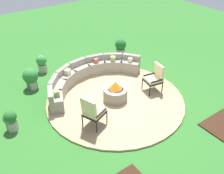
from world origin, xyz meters
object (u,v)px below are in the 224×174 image
object	(u,v)px
potted_plant_4	(32,80)
lounge_chair_front_right	(155,77)
potted_plant_2	(121,46)
lounge_chair_front_left	(92,111)
potted_plant_5	(31,78)
potted_plant_0	(10,121)
potted_plant_1	(42,63)
potted_plant_3	(11,120)
fire_pit	(115,92)
curved_stone_bench	(87,75)

from	to	relation	value
potted_plant_4	lounge_chair_front_right	bearing A→B (deg)	-37.82
lounge_chair_front_right	potted_plant_2	xyz separation A→B (m)	(0.84, 3.11, -0.20)
lounge_chair_front_left	potted_plant_5	distance (m)	3.26
potted_plant_0	potted_plant_1	distance (m)	3.51
potted_plant_0	potted_plant_3	bearing A→B (deg)	-36.19
lounge_chair_front_right	potted_plant_5	size ratio (longest dim) A/B	1.30
potted_plant_4	potted_plant_5	distance (m)	0.11
potted_plant_1	lounge_chair_front_right	bearing A→B (deg)	-53.94
potted_plant_1	potted_plant_4	distance (m)	1.29
lounge_chair_front_left	potted_plant_2	size ratio (longest dim) A/B	1.49
lounge_chair_front_right	potted_plant_2	world-z (taller)	lounge_chair_front_right
fire_pit	potted_plant_3	size ratio (longest dim) A/B	1.22
lounge_chair_front_right	potted_plant_0	xyz separation A→B (m)	(-4.89, 0.99, -0.25)
lounge_chair_front_left	potted_plant_2	bearing A→B (deg)	111.07
curved_stone_bench	potted_plant_1	world-z (taller)	curved_stone_bench
lounge_chair_front_right	potted_plant_2	bearing A→B (deg)	-4.51
curved_stone_bench	lounge_chair_front_left	world-z (taller)	lounge_chair_front_left
potted_plant_1	potted_plant_0	bearing A→B (deg)	-128.16
potted_plant_0	potted_plant_4	size ratio (longest dim) A/B	0.94
lounge_chair_front_right	potted_plant_1	size ratio (longest dim) A/B	1.42
potted_plant_1	potted_plant_3	world-z (taller)	potted_plant_1
fire_pit	potted_plant_1	bearing A→B (deg)	110.14
potted_plant_2	potted_plant_3	distance (m)	6.09
fire_pit	potted_plant_5	world-z (taller)	potted_plant_5
potted_plant_2	potted_plant_4	bearing A→B (deg)	-175.11
potted_plant_0	potted_plant_1	size ratio (longest dim) A/B	0.86
lounge_chair_front_left	lounge_chair_front_right	bearing A→B (deg)	74.91
fire_pit	potted_plant_4	bearing A→B (deg)	130.66
fire_pit	potted_plant_1	xyz separation A→B (m)	(-1.24, 3.39, 0.07)
potted_plant_2	potted_plant_4	world-z (taller)	potted_plant_2
curved_stone_bench	lounge_chair_front_right	bearing A→B (deg)	-48.53
potted_plant_0	potted_plant_1	bearing A→B (deg)	51.84
potted_plant_0	potted_plant_5	xyz separation A→B (m)	(1.36, 1.84, 0.09)
fire_pit	potted_plant_1	world-z (taller)	fire_pit
fire_pit	potted_plant_5	distance (m)	3.21
curved_stone_bench	potted_plant_3	size ratio (longest dim) A/B	6.17
fire_pit	potted_plant_2	world-z (taller)	fire_pit
potted_plant_2	potted_plant_4	size ratio (longest dim) A/B	1.14
lounge_chair_front_right	potted_plant_4	distance (m)	4.48
fire_pit	curved_stone_bench	world-z (taller)	fire_pit
fire_pit	potted_plant_2	bearing A→B (deg)	49.88
fire_pit	potted_plant_0	xyz separation A→B (m)	(-3.41, 0.63, 0.02)
lounge_chair_front_right	potted_plant_2	size ratio (longest dim) A/B	1.36
curved_stone_bench	lounge_chair_front_right	xyz separation A→B (m)	(1.68, -1.90, 0.25)
potted_plant_4	potted_plant_5	world-z (taller)	potted_plant_5
curved_stone_bench	potted_plant_0	distance (m)	3.34
fire_pit	lounge_chair_front_right	distance (m)	1.55
lounge_chair_front_left	lounge_chair_front_right	distance (m)	2.87
lounge_chair_front_left	potted_plant_3	size ratio (longest dim) A/B	1.65
potted_plant_3	potted_plant_2	bearing A→B (deg)	20.69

